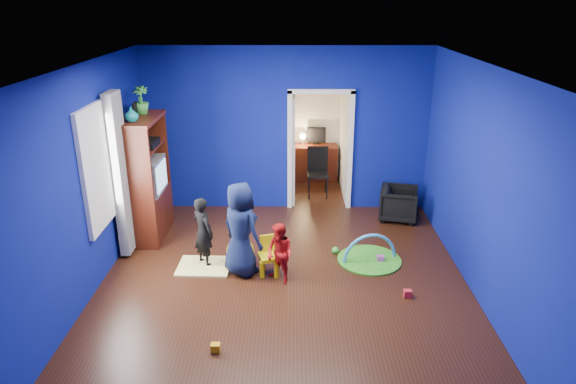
{
  "coord_description": "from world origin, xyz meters",
  "views": [
    {
      "loc": [
        0.12,
        -6.06,
        3.67
      ],
      "look_at": [
        0.05,
        0.4,
        1.19
      ],
      "focal_mm": 32.0,
      "sensor_mm": 36.0,
      "label": 1
    }
  ],
  "objects_px": {
    "child_black": "(203,232)",
    "armchair": "(399,204)",
    "vase": "(131,114)",
    "folding_chair": "(318,174)",
    "child_navy": "(241,229)",
    "kid_chair": "(269,258)",
    "play_mat": "(369,260)",
    "tv_armoire": "(145,178)",
    "toddler_red": "(280,254)",
    "crt_tv": "(147,176)",
    "study_desk": "(316,163)",
    "hopper_ball": "(240,251)"
  },
  "relations": [
    {
      "from": "child_black",
      "to": "armchair",
      "type": "bearing_deg",
      "value": -108.08
    },
    {
      "from": "vase",
      "to": "folding_chair",
      "type": "bearing_deg",
      "value": 36.28
    },
    {
      "from": "child_navy",
      "to": "kid_chair",
      "type": "relative_size",
      "value": 2.69
    },
    {
      "from": "play_mat",
      "to": "child_navy",
      "type": "bearing_deg",
      "value": -168.93
    },
    {
      "from": "kid_chair",
      "to": "armchair",
      "type": "bearing_deg",
      "value": 24.31
    },
    {
      "from": "tv_armoire",
      "to": "folding_chair",
      "type": "bearing_deg",
      "value": 32.11
    },
    {
      "from": "toddler_red",
      "to": "play_mat",
      "type": "relative_size",
      "value": 0.9
    },
    {
      "from": "crt_tv",
      "to": "play_mat",
      "type": "xyz_separation_m",
      "value": [
        3.43,
        -0.85,
        -1.01
      ]
    },
    {
      "from": "vase",
      "to": "toddler_red",
      "type": "bearing_deg",
      "value": -27.91
    },
    {
      "from": "armchair",
      "to": "child_navy",
      "type": "xyz_separation_m",
      "value": [
        -2.56,
        -1.88,
        0.38
      ]
    },
    {
      "from": "crt_tv",
      "to": "tv_armoire",
      "type": "bearing_deg",
      "value": 180.0
    },
    {
      "from": "study_desk",
      "to": "vase",
      "type": "bearing_deg",
      "value": -132.95
    },
    {
      "from": "armchair",
      "to": "study_desk",
      "type": "height_order",
      "value": "study_desk"
    },
    {
      "from": "child_navy",
      "to": "play_mat",
      "type": "height_order",
      "value": "child_navy"
    },
    {
      "from": "crt_tv",
      "to": "folding_chair",
      "type": "distance_m",
      "value": 3.34
    },
    {
      "from": "hopper_ball",
      "to": "kid_chair",
      "type": "height_order",
      "value": "kid_chair"
    },
    {
      "from": "child_navy",
      "to": "toddler_red",
      "type": "height_order",
      "value": "child_navy"
    },
    {
      "from": "armchair",
      "to": "folding_chair",
      "type": "height_order",
      "value": "folding_chair"
    },
    {
      "from": "vase",
      "to": "play_mat",
      "type": "xyz_separation_m",
      "value": [
        3.47,
        -0.55,
        -2.05
      ]
    },
    {
      "from": "study_desk",
      "to": "folding_chair",
      "type": "bearing_deg",
      "value": -90.0
    },
    {
      "from": "toddler_red",
      "to": "vase",
      "type": "bearing_deg",
      "value": -165.57
    },
    {
      "from": "child_navy",
      "to": "kid_chair",
      "type": "bearing_deg",
      "value": -143.71
    },
    {
      "from": "child_navy",
      "to": "crt_tv",
      "type": "bearing_deg",
      "value": 3.84
    },
    {
      "from": "armchair",
      "to": "toddler_red",
      "type": "xyz_separation_m",
      "value": [
        -2.02,
        -2.12,
        0.13
      ]
    },
    {
      "from": "toddler_red",
      "to": "crt_tv",
      "type": "distance_m",
      "value": 2.64
    },
    {
      "from": "crt_tv",
      "to": "study_desk",
      "type": "relative_size",
      "value": 0.8
    },
    {
      "from": "child_black",
      "to": "play_mat",
      "type": "bearing_deg",
      "value": -132.93
    },
    {
      "from": "child_black",
      "to": "hopper_ball",
      "type": "bearing_deg",
      "value": -134.57
    },
    {
      "from": "kid_chair",
      "to": "study_desk",
      "type": "relative_size",
      "value": 0.57
    },
    {
      "from": "kid_chair",
      "to": "folding_chair",
      "type": "xyz_separation_m",
      "value": [
        0.81,
        3.02,
        0.21
      ]
    },
    {
      "from": "child_navy",
      "to": "armchair",
      "type": "bearing_deg",
      "value": -102.38
    },
    {
      "from": "vase",
      "to": "study_desk",
      "type": "distance_m",
      "value": 4.47
    },
    {
      "from": "tv_armoire",
      "to": "study_desk",
      "type": "relative_size",
      "value": 2.23
    },
    {
      "from": "child_black",
      "to": "hopper_ball",
      "type": "distance_m",
      "value": 0.6
    },
    {
      "from": "armchair",
      "to": "study_desk",
      "type": "bearing_deg",
      "value": 46.53
    },
    {
      "from": "study_desk",
      "to": "child_navy",
      "type": "bearing_deg",
      "value": -106.86
    },
    {
      "from": "child_navy",
      "to": "folding_chair",
      "type": "bearing_deg",
      "value": -70.57
    },
    {
      "from": "tv_armoire",
      "to": "hopper_ball",
      "type": "relative_size",
      "value": 4.84
    },
    {
      "from": "armchair",
      "to": "vase",
      "type": "relative_size",
      "value": 3.0
    },
    {
      "from": "toddler_red",
      "to": "crt_tv",
      "type": "relative_size",
      "value": 1.21
    },
    {
      "from": "kid_chair",
      "to": "child_navy",
      "type": "bearing_deg",
      "value": 157.86
    },
    {
      "from": "armchair",
      "to": "tv_armoire",
      "type": "xyz_separation_m",
      "value": [
        -4.18,
        -0.67,
        0.69
      ]
    },
    {
      "from": "child_black",
      "to": "crt_tv",
      "type": "xyz_separation_m",
      "value": [
        -1.02,
        0.97,
        0.5
      ]
    },
    {
      "from": "child_navy",
      "to": "folding_chair",
      "type": "distance_m",
      "value": 3.22
    },
    {
      "from": "kid_chair",
      "to": "folding_chair",
      "type": "relative_size",
      "value": 0.54
    },
    {
      "from": "child_black",
      "to": "folding_chair",
      "type": "distance_m",
      "value": 3.26
    },
    {
      "from": "armchair",
      "to": "hopper_ball",
      "type": "bearing_deg",
      "value": 135.11
    },
    {
      "from": "armchair",
      "to": "child_black",
      "type": "relative_size",
      "value": 0.62
    },
    {
      "from": "child_navy",
      "to": "play_mat",
      "type": "xyz_separation_m",
      "value": [
        1.85,
        0.36,
        -0.66
      ]
    },
    {
      "from": "kid_chair",
      "to": "folding_chair",
      "type": "height_order",
      "value": "folding_chair"
    }
  ]
}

